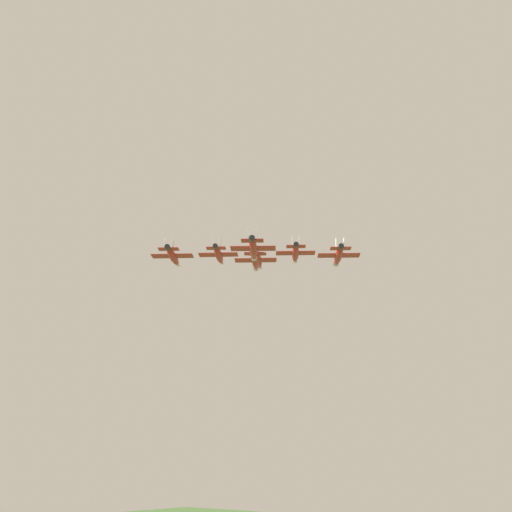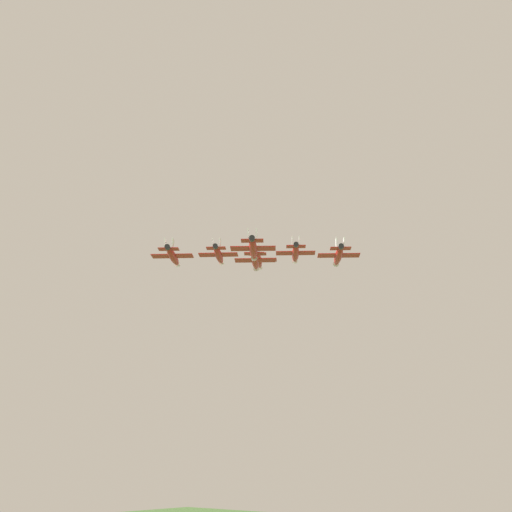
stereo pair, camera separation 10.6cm
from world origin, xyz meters
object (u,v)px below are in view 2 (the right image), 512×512
(jet_left_outer, at_px, (173,256))
(jet_trailing, at_px, (253,249))
(jet_right_outer, at_px, (338,256))
(jet_right_wingman, at_px, (295,253))
(jet_slot_rear, at_px, (255,260))
(jet_left_wingman, at_px, (219,255))
(jet_lead, at_px, (259,260))

(jet_left_outer, xyz_separation_m, jet_trailing, (24.29, 3.18, -2.19))
(jet_left_outer, height_order, jet_right_outer, jet_left_outer)
(jet_left_outer, relative_size, jet_right_outer, 1.01)
(jet_right_wingman, bearing_deg, jet_slot_rear, 139.54)
(jet_left_outer, distance_m, jet_trailing, 24.60)
(jet_slot_rear, bearing_deg, jet_left_wingman, 40.30)
(jet_lead, height_order, jet_left_outer, jet_lead)
(jet_right_wingman, distance_m, jet_trailing, 27.76)
(jet_left_outer, relative_size, jet_slot_rear, 1.03)
(jet_trailing, bearing_deg, jet_left_wingman, 22.58)
(jet_left_wingman, xyz_separation_m, jet_left_outer, (-0.69, -16.29, -4.03))
(jet_slot_rear, bearing_deg, jet_left_outer, 89.94)
(jet_slot_rear, relative_size, jet_trailing, 0.97)
(jet_lead, relative_size, jet_trailing, 1.02)
(jet_lead, height_order, jet_right_wingman, jet_lead)
(jet_lead, distance_m, jet_trailing, 38.19)
(jet_right_wingman, relative_size, jet_slot_rear, 1.04)
(jet_slot_rear, height_order, jet_trailing, jet_slot_rear)
(jet_right_wingman, xyz_separation_m, jet_trailing, (6.94, -26.09, -6.46))
(jet_lead, bearing_deg, jet_trailing, -178.88)
(jet_left_outer, xyz_separation_m, jet_right_outer, (33.31, 25.96, -0.34))
(jet_right_outer, bearing_deg, jet_left_wingman, 68.31)
(jet_left_outer, bearing_deg, jet_right_outer, -89.35)
(jet_right_outer, bearing_deg, jet_slot_rear, 89.72)
(jet_right_outer, bearing_deg, jet_left_outer, 89.72)
(jet_left_outer, bearing_deg, jet_left_wingman, -39.71)
(jet_lead, bearing_deg, jet_right_outer, -138.51)
(jet_right_outer, xyz_separation_m, jet_slot_rear, (-16.66, -12.98, -1.04))
(jet_lead, height_order, jet_trailing, jet_lead)
(jet_left_wingman, relative_size, jet_slot_rear, 1.05)
(jet_left_wingman, relative_size, jet_right_wingman, 1.02)
(jet_lead, relative_size, jet_right_wingman, 1.01)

